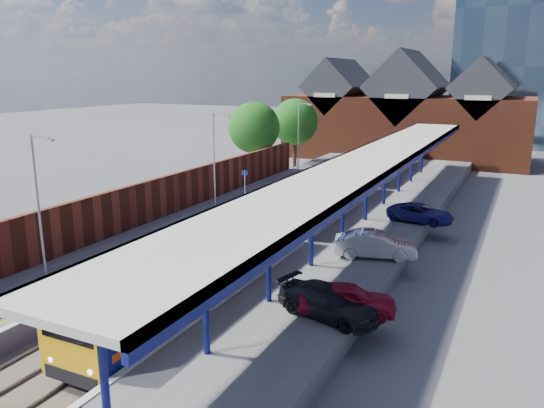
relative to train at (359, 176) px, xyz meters
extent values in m
plane|color=#5B5B5E|center=(-1.49, -2.81, -2.12)|extent=(240.00, 240.00, 0.00)
cube|color=#473D33|center=(-1.49, -12.81, -2.09)|extent=(6.00, 76.00, 0.06)
cube|color=slate|center=(-3.71, -12.81, -2.00)|extent=(0.07, 76.00, 0.14)
cube|color=slate|center=(-2.27, -12.81, -2.00)|extent=(0.07, 76.00, 0.14)
cube|color=slate|center=(-0.71, -12.81, -2.00)|extent=(0.07, 76.00, 0.14)
cube|color=slate|center=(0.73, -12.81, -2.00)|extent=(0.07, 76.00, 0.14)
cube|color=#565659|center=(-6.99, -12.81, -1.62)|extent=(5.00, 76.00, 1.00)
cube|color=#565659|center=(4.51, -12.81, -1.62)|extent=(6.00, 76.00, 1.00)
cube|color=silver|center=(-4.64, -12.81, -1.10)|extent=(0.30, 76.00, 0.05)
cube|color=silver|center=(1.66, -12.81, -1.10)|extent=(0.30, 76.00, 0.05)
cube|color=yellow|center=(-5.24, -12.81, -1.12)|extent=(0.14, 76.00, 0.01)
cube|color=#0D125D|center=(0.01, -24.78, -0.22)|extent=(2.88, 16.01, 2.50)
cube|color=#0D125D|center=(0.01, -24.78, 1.03)|extent=(2.88, 16.01, 0.60)
cube|color=#0D125D|center=(0.01, -8.18, -0.22)|extent=(2.88, 16.01, 2.50)
cube|color=#0D125D|center=(0.01, -8.18, 1.03)|extent=(2.88, 16.01, 0.60)
cube|color=#0D125D|center=(0.01, 8.42, -0.22)|extent=(2.88, 16.01, 2.50)
cube|color=#0D125D|center=(0.01, 8.42, 1.03)|extent=(2.88, 16.01, 0.60)
cube|color=#0D125D|center=(0.01, 25.02, -0.22)|extent=(2.88, 16.01, 2.50)
cube|color=#0D125D|center=(0.01, 25.02, 1.03)|extent=(2.88, 16.01, 0.60)
cube|color=black|center=(-1.41, 0.12, 0.23)|extent=(0.04, 60.54, 0.70)
cube|color=#DC470E|center=(-1.42, 0.12, -0.57)|extent=(0.03, 55.27, 0.30)
cube|color=#A81D0B|center=(-1.43, 0.12, -0.82)|extent=(0.03, 55.27, 0.30)
cube|color=#F2B20C|center=(0.01, -32.70, -0.42)|extent=(2.82, 0.31, 2.10)
cube|color=black|center=(0.01, -32.80, 0.43)|extent=(2.30, 0.17, 0.90)
cube|color=black|center=(0.01, -30.38, -1.82)|extent=(2.00, 2.40, 0.60)
cube|color=black|center=(0.01, 30.62, -1.82)|extent=(2.00, 2.40, 0.60)
cylinder|color=#0F1459|center=(3.51, -34.81, 0.98)|extent=(0.24, 0.24, 4.20)
cylinder|color=#0F1459|center=(3.51, -29.81, 0.98)|extent=(0.24, 0.24, 4.20)
cylinder|color=#0F1459|center=(3.51, -24.81, 0.98)|extent=(0.24, 0.24, 4.20)
cylinder|color=#0F1459|center=(3.51, -19.81, 0.98)|extent=(0.24, 0.24, 4.20)
cylinder|color=#0F1459|center=(3.51, -14.81, 0.98)|extent=(0.24, 0.24, 4.20)
cylinder|color=#0F1459|center=(3.51, -9.81, 0.98)|extent=(0.24, 0.24, 4.20)
cylinder|color=#0F1459|center=(3.51, -4.81, 0.98)|extent=(0.24, 0.24, 4.20)
cylinder|color=#0F1459|center=(3.51, 0.19, 0.98)|extent=(0.24, 0.24, 4.20)
cylinder|color=#0F1459|center=(3.51, 5.19, 0.98)|extent=(0.24, 0.24, 4.20)
cylinder|color=#0F1459|center=(3.51, 10.19, 0.98)|extent=(0.24, 0.24, 4.20)
cube|color=beige|center=(4.01, -10.81, 3.23)|extent=(4.50, 52.00, 0.25)
cube|color=#0F1459|center=(1.86, -10.81, 3.08)|extent=(0.20, 52.00, 0.55)
cube|color=#0F1459|center=(6.16, -10.81, 3.08)|extent=(0.20, 52.00, 0.55)
cylinder|color=#A5A8AA|center=(-7.99, -26.81, 2.38)|extent=(0.12, 0.12, 7.00)
cube|color=#A5A8AA|center=(-7.39, -26.81, 5.78)|extent=(1.20, 0.08, 0.08)
cube|color=#A5A8AA|center=(-6.79, -26.81, 5.68)|extent=(0.45, 0.18, 0.12)
cylinder|color=#A5A8AA|center=(-7.99, -10.81, 2.38)|extent=(0.12, 0.12, 7.00)
cube|color=#A5A8AA|center=(-7.39, -10.81, 5.78)|extent=(1.20, 0.08, 0.08)
cube|color=#A5A8AA|center=(-6.79, -10.81, 5.68)|extent=(0.45, 0.18, 0.12)
cylinder|color=#A5A8AA|center=(-7.99, 5.19, 2.38)|extent=(0.12, 0.12, 7.00)
cube|color=#A5A8AA|center=(-7.39, 5.19, 5.78)|extent=(1.20, 0.08, 0.08)
cube|color=#A5A8AA|center=(-6.79, 5.19, 5.68)|extent=(0.45, 0.18, 0.12)
cylinder|color=#A5A8AA|center=(-6.49, -8.81, 0.13)|extent=(0.08, 0.08, 2.50)
cube|color=#0C194C|center=(-6.49, -8.81, 1.18)|extent=(0.55, 0.06, 0.35)
cube|color=maroon|center=(-9.59, -18.81, 0.28)|extent=(0.35, 50.00, 2.80)
cube|color=maroon|center=(-1.49, 25.19, 1.88)|extent=(30.00, 12.00, 8.00)
cube|color=#232328|center=(-10.49, 25.19, 7.08)|extent=(7.13, 12.00, 7.13)
cube|color=#232328|center=(-1.49, 25.19, 7.08)|extent=(9.16, 12.00, 9.16)
cube|color=#232328|center=(7.51, 25.19, 7.08)|extent=(7.13, 12.00, 7.13)
cube|color=beige|center=(-10.49, 19.14, 6.08)|extent=(2.80, 0.15, 0.50)
cube|color=beige|center=(-1.49, 19.14, 6.08)|extent=(2.80, 0.15, 0.50)
cube|color=beige|center=(7.51, 19.14, 6.08)|extent=(2.80, 0.15, 0.50)
cube|color=#4A637E|center=(8.51, 47.19, 17.88)|extent=(14.00, 14.00, 40.00)
cylinder|color=#382314|center=(-11.99, 3.19, -0.12)|extent=(0.44, 0.44, 4.00)
sphere|color=#184913|center=(-11.99, 3.19, 3.38)|extent=(5.20, 5.20, 5.20)
sphere|color=#184913|center=(-11.19, 2.69, 2.68)|extent=(3.20, 3.20, 3.20)
cylinder|color=#382314|center=(-10.99, 11.19, -0.12)|extent=(0.44, 0.44, 4.00)
sphere|color=#184913|center=(-10.99, 11.19, 3.38)|extent=(5.20, 5.20, 5.20)
sphere|color=#184913|center=(-10.19, 10.69, 2.68)|extent=(3.20, 3.20, 3.20)
imported|color=maroon|center=(7.01, -24.58, -0.43)|extent=(4.37, 2.90, 1.38)
imported|color=silver|center=(6.17, -17.08, -0.39)|extent=(4.67, 2.72, 1.45)
imported|color=black|center=(6.37, -25.10, -0.47)|extent=(4.81, 2.92, 1.30)
imported|color=navy|center=(7.01, -8.73, -0.51)|extent=(4.66, 2.72, 1.22)
camera|label=1|loc=(13.14, -44.25, 8.63)|focal=35.00mm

